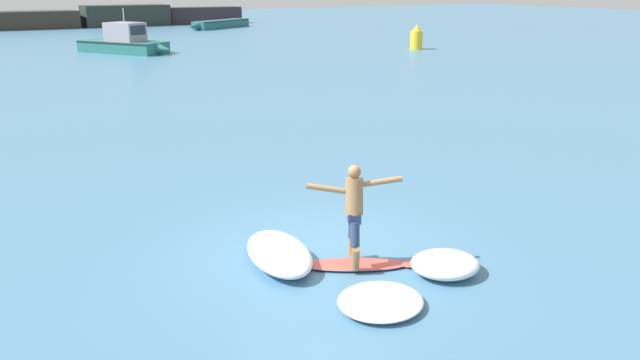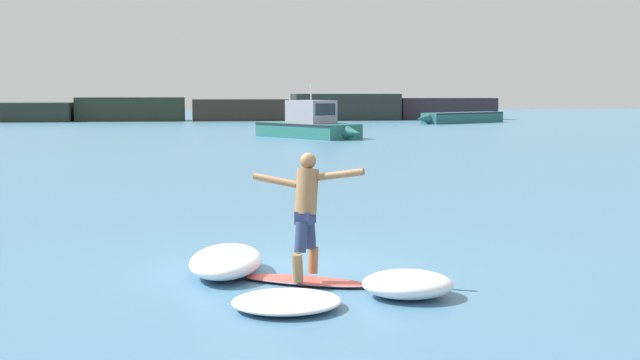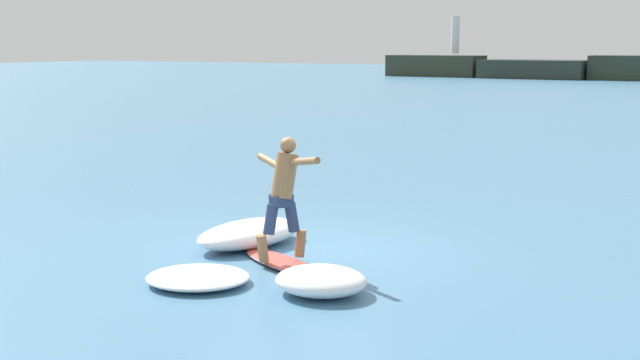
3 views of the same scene
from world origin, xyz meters
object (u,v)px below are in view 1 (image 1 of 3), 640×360
object	(u,v)px
surfboard	(355,264)
channel_marker_buoy	(416,38)
fishing_boat_near_jetty	(219,24)
surfer	(354,207)
small_boat_offshore	(125,42)

from	to	relation	value
surfboard	channel_marker_buoy	xyz separation A→B (m)	(22.68, 27.31, 0.71)
surfboard	fishing_boat_near_jetty	xyz separation A→B (m)	(18.61, 54.43, 0.40)
channel_marker_buoy	surfer	bearing A→B (deg)	-129.77
fishing_boat_near_jetty	channel_marker_buoy	xyz separation A→B (m)	(4.07, -27.12, 0.31)
small_boat_offshore	channel_marker_buoy	world-z (taller)	small_boat_offshore
surfboard	surfer	size ratio (longest dim) A/B	1.15
surfboard	surfer	distance (m)	0.96
surfboard	fishing_boat_near_jetty	distance (m)	57.52
surfer	fishing_boat_near_jetty	xyz separation A→B (m)	(18.62, 54.38, -0.57)
surfboard	channel_marker_buoy	distance (m)	35.51
small_boat_offshore	channel_marker_buoy	distance (m)	19.67
surfboard	small_boat_offshore	size ratio (longest dim) A/B	0.28
surfer	channel_marker_buoy	distance (m)	35.47
small_boat_offshore	surfer	bearing A→B (deg)	-97.47
surfer	small_boat_offshore	distance (m)	35.23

